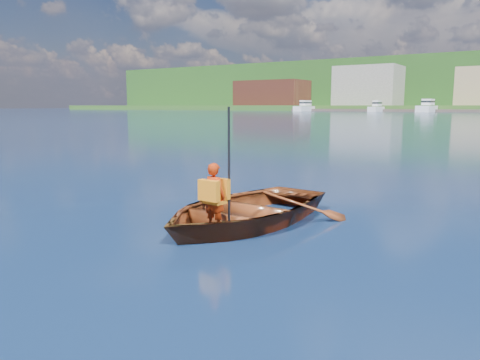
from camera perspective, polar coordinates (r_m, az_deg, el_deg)
name	(u,v)px	position (r m, az deg, el deg)	size (l,w,h in m)	color
ground	(191,222)	(7.76, -6.04, -5.12)	(600.00, 600.00, 0.00)	#163045
rowboat	(244,210)	(7.61, 0.47, -3.63)	(2.85, 3.79, 0.74)	brown
child_paddler	(215,195)	(6.76, -3.11, -1.84)	(0.38, 0.36, 1.78)	#9D2507
hillside_trees	(479,67)	(259.32, 27.11, 12.21)	(297.57, 86.11, 26.69)	#382314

